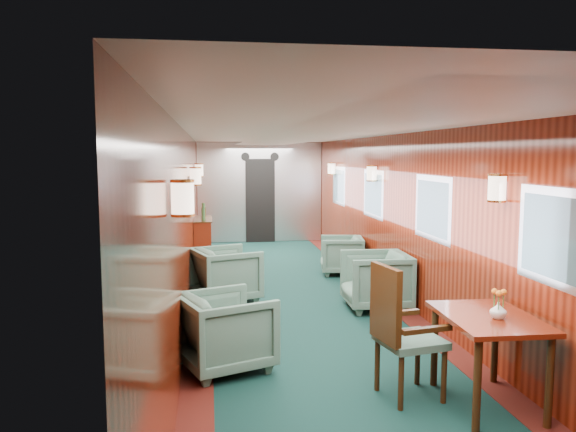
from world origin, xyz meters
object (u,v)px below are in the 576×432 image
(dining_table, at_px, (488,330))
(credenza, at_px, (203,243))
(armchair_left_far, at_px, (226,275))
(side_chair, at_px, (399,327))
(armchair_right_near, at_px, (376,280))
(armchair_left_near, at_px, (225,331))
(armchair_right_far, at_px, (342,255))

(dining_table, distance_m, credenza, 6.55)
(dining_table, bearing_deg, armchair_left_far, 121.32)
(dining_table, distance_m, side_chair, 0.73)
(credenza, height_order, armchair_right_near, credenza)
(side_chair, xyz_separation_m, armchair_left_far, (-1.37, 3.45, -0.24))
(armchair_left_near, xyz_separation_m, armchair_right_far, (2.17, 4.15, -0.04))
(dining_table, relative_size, armchair_left_far, 1.22)
(dining_table, xyz_separation_m, side_chair, (-0.69, 0.22, -0.01))
(armchair_left_near, bearing_deg, dining_table, -138.50)
(side_chair, xyz_separation_m, credenza, (-1.72, 5.86, -0.16))
(armchair_right_far, bearing_deg, side_chair, 1.33)
(dining_table, distance_m, armchair_left_near, 2.44)
(armchair_right_far, bearing_deg, armchair_left_far, -43.19)
(armchair_left_far, bearing_deg, dining_table, -169.86)
(dining_table, bearing_deg, armchair_left_near, 154.52)
(credenza, bearing_deg, armchair_right_far, -18.55)
(dining_table, bearing_deg, armchair_right_near, 92.92)
(side_chair, distance_m, armchair_right_near, 2.87)
(armchair_left_near, distance_m, armchair_right_near, 2.83)
(armchair_left_far, bearing_deg, armchair_left_near, 158.89)
(armchair_right_near, bearing_deg, side_chair, -11.08)
(side_chair, height_order, armchair_left_near, side_chair)
(armchair_left_near, bearing_deg, armchair_left_far, -22.96)
(side_chair, xyz_separation_m, armchair_left_near, (-1.46, 0.89, -0.26))
(armchair_left_near, bearing_deg, armchair_right_far, -48.57)
(side_chair, bearing_deg, credenza, 95.51)
(armchair_right_near, bearing_deg, credenza, -140.49)
(credenza, height_order, armchair_right_far, credenza)
(dining_table, relative_size, armchair_left_near, 1.26)
(armchair_left_near, height_order, armchair_left_far, armchair_left_far)
(dining_table, height_order, armchair_left_near, dining_table)
(side_chair, relative_size, armchair_left_far, 1.36)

